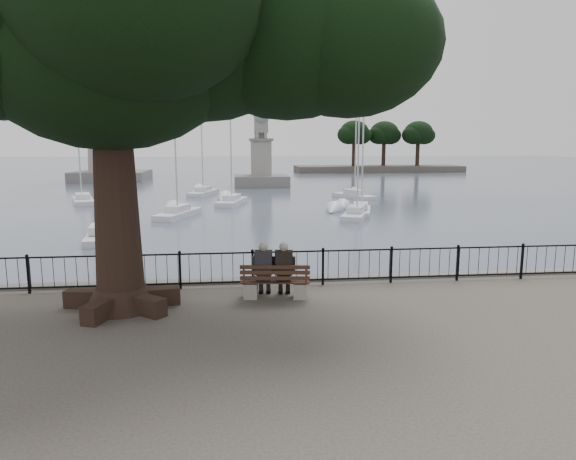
{
  "coord_description": "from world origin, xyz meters",
  "views": [
    {
      "loc": [
        -1.54,
        -11.51,
        3.96
      ],
      "look_at": [
        0.0,
        2.5,
        1.6
      ],
      "focal_mm": 32.0,
      "sensor_mm": 36.0,
      "label": 1
    }
  ],
  "objects": [
    {
      "name": "sailboat_d",
      "position": [
        7.66,
        24.32,
        -0.7
      ],
      "size": [
        2.6,
        5.02,
        9.26
      ],
      "color": "silver",
      "rests_on": "ground"
    },
    {
      "name": "sailboat_c",
      "position": [
        6.89,
        22.52,
        -0.71
      ],
      "size": [
        3.12,
        5.11,
        9.11
      ],
      "color": "silver",
      "rests_on": "ground"
    },
    {
      "name": "lion_monument",
      "position": [
        2.0,
        49.93,
        1.35
      ],
      "size": [
        6.35,
        6.35,
        9.27
      ],
      "color": "#5C5952",
      "rests_on": "ground"
    },
    {
      "name": "sailboat_e",
      "position": [
        -14.14,
        33.56,
        -0.67
      ],
      "size": [
        3.1,
        5.65,
        11.24
      ],
      "color": "silver",
      "rests_on": "ground"
    },
    {
      "name": "sailboat_h",
      "position": [
        -4.34,
        39.68,
        -0.65
      ],
      "size": [
        2.99,
        5.59,
        11.97
      ],
      "color": "silver",
      "rests_on": "ground"
    },
    {
      "name": "railing",
      "position": [
        0.0,
        2.5,
        0.56
      ],
      "size": [
        22.06,
        0.06,
        1.0
      ],
      "color": "black",
      "rests_on": "ground"
    },
    {
      "name": "sailboat_g",
      "position": [
        9.73,
        34.92,
        -0.71
      ],
      "size": [
        3.39,
        5.16,
        9.3
      ],
      "color": "silver",
      "rests_on": "ground"
    },
    {
      "name": "sailboat_a",
      "position": [
        -8.45,
        15.81,
        -0.72
      ],
      "size": [
        1.95,
        4.75,
        8.34
      ],
      "color": "silver",
      "rests_on": "ground"
    },
    {
      "name": "sailboat_b",
      "position": [
        -5.26,
        24.23,
        -0.68
      ],
      "size": [
        3.02,
        5.32,
        10.58
      ],
      "color": "silver",
      "rests_on": "ground"
    },
    {
      "name": "far_shore",
      "position": [
        25.54,
        79.46,
        3.0
      ],
      "size": [
        30.0,
        8.6,
        9.18
      ],
      "color": "#3F3A35",
      "rests_on": "ground"
    },
    {
      "name": "lighthouse",
      "position": [
        -18.0,
        62.0,
        11.42
      ],
      "size": [
        9.62,
        9.62,
        29.57
      ],
      "color": "#5C5952",
      "rests_on": "ground"
    },
    {
      "name": "sailboat_f",
      "position": [
        -1.54,
        31.34,
        -0.67
      ],
      "size": [
        2.79,
        5.55,
        11.35
      ],
      "color": "silver",
      "rests_on": "ground"
    },
    {
      "name": "person_right",
      "position": [
        -0.23,
        1.42,
        0.69
      ],
      "size": [
        0.46,
        0.77,
        1.49
      ],
      "color": "black",
      "rests_on": "ground"
    },
    {
      "name": "bench",
      "position": [
        -0.46,
        1.34,
        0.33
      ],
      "size": [
        1.84,
        0.75,
        0.94
      ],
      "color": "gray",
      "rests_on": "ground"
    },
    {
      "name": "person_left",
      "position": [
        -0.75,
        1.48,
        0.69
      ],
      "size": [
        0.46,
        0.77,
        1.49
      ],
      "color": "black",
      "rests_on": "ground"
    },
    {
      "name": "tree",
      "position": [
        -3.31,
        1.1,
        6.7
      ],
      "size": [
        12.47,
        8.71,
        10.18
      ],
      "color": "black",
      "rests_on": "ground"
    },
    {
      "name": "harbor",
      "position": [
        0.0,
        3.0,
        -0.5
      ],
      "size": [
        260.0,
        260.0,
        1.2
      ],
      "color": "#5C5952",
      "rests_on": "ground"
    }
  ]
}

